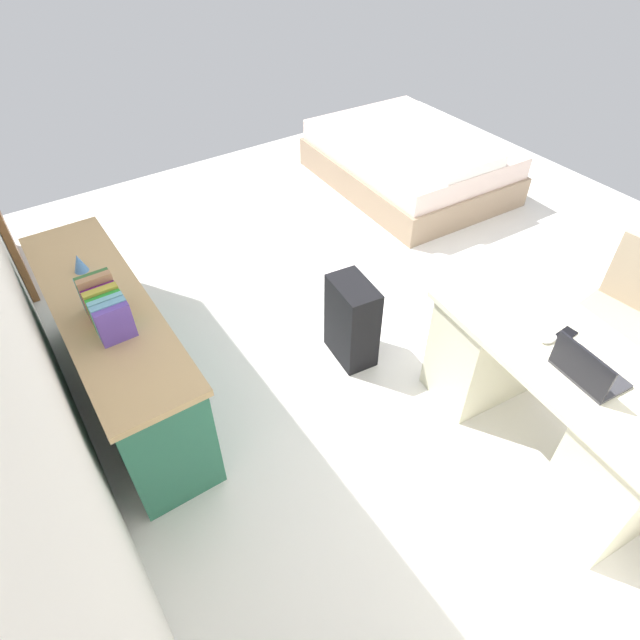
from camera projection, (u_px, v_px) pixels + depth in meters
The scene contains 11 objects.
ground_plane at pixel (389, 297), 4.09m from camera, with size 5.91×5.91×0.00m, color silver.
desk at pixel (549, 398), 2.86m from camera, with size 1.50×0.80×0.74m.
office_chair at pixel (618, 325), 3.24m from camera, with size 0.52×0.52×0.94m.
credenza at pixel (119, 352), 3.12m from camera, with size 1.80×0.48×0.77m.
bed at pixel (409, 162), 5.26m from camera, with size 1.96×1.49×0.58m.
suitcase_black at pixel (352, 321), 3.45m from camera, with size 0.36×0.22×0.60m, color black.
laptop at pixel (586, 370), 2.47m from camera, with size 0.33×0.25×0.21m.
computer_mouse at pixel (549, 338), 2.67m from camera, with size 0.06×0.10×0.03m, color white.
cell_phone_by_mouse at pixel (565, 335), 2.71m from camera, with size 0.07×0.14×0.01m, color black.
book_row at pixel (105, 306), 2.68m from camera, with size 0.36×0.17×0.24m.
figurine_small at pixel (79, 263), 3.03m from camera, with size 0.08×0.08×0.11m, color #4C7FBF.
Camera 1 is at (-2.31, 2.20, 2.63)m, focal length 29.77 mm.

